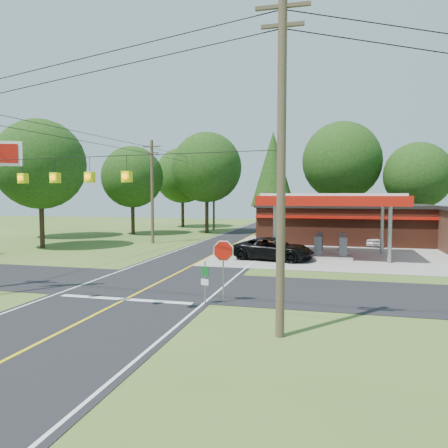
% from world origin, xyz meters
% --- Properties ---
extents(ground, '(120.00, 120.00, 0.00)m').
position_xyz_m(ground, '(0.00, 0.00, 0.00)').
color(ground, '#3A5E21').
rests_on(ground, ground).
extents(main_highway, '(8.00, 120.00, 0.02)m').
position_xyz_m(main_highway, '(0.00, 0.00, 0.01)').
color(main_highway, black).
rests_on(main_highway, ground).
extents(cross_road, '(70.00, 7.00, 0.02)m').
position_xyz_m(cross_road, '(0.00, 0.00, 0.01)').
color(cross_road, black).
rests_on(cross_road, ground).
extents(lane_center_yellow, '(0.15, 110.00, 0.00)m').
position_xyz_m(lane_center_yellow, '(0.00, 0.00, 0.03)').
color(lane_center_yellow, yellow).
rests_on(lane_center_yellow, main_highway).
extents(gas_canopy, '(10.60, 7.40, 4.88)m').
position_xyz_m(gas_canopy, '(9.00, 13.00, 4.27)').
color(gas_canopy, gray).
rests_on(gas_canopy, ground).
extents(convenience_store, '(16.40, 7.55, 3.80)m').
position_xyz_m(convenience_store, '(10.00, 22.98, 1.92)').
color(convenience_store, '#572719').
rests_on(convenience_store, ground).
extents(utility_pole_near_right, '(1.80, 0.30, 11.50)m').
position_xyz_m(utility_pole_near_right, '(7.50, -7.00, 5.96)').
color(utility_pole_near_right, '#473828').
rests_on(utility_pole_near_right, ground).
extents(utility_pole_far_left, '(1.80, 0.30, 10.00)m').
position_xyz_m(utility_pole_far_left, '(-8.00, 18.00, 5.20)').
color(utility_pole_far_left, '#473828').
rests_on(utility_pole_far_left, ground).
extents(utility_pole_north, '(0.30, 0.30, 9.50)m').
position_xyz_m(utility_pole_north, '(-6.50, 35.00, 4.75)').
color(utility_pole_north, '#473828').
rests_on(utility_pole_north, ground).
extents(overhead_beacons, '(17.04, 2.04, 1.03)m').
position_xyz_m(overhead_beacons, '(-1.00, -6.00, 6.21)').
color(overhead_beacons, black).
rests_on(overhead_beacons, ground).
extents(treeline_backdrop, '(70.27, 51.59, 13.30)m').
position_xyz_m(treeline_backdrop, '(0.82, 24.01, 7.49)').
color(treeline_backdrop, '#332316').
rests_on(treeline_backdrop, ground).
extents(suv_car, '(6.81, 6.81, 1.62)m').
position_xyz_m(suv_car, '(4.97, 10.00, 0.81)').
color(suv_car, black).
rests_on(suv_car, ground).
extents(sedan_car, '(4.43, 4.43, 1.34)m').
position_xyz_m(sedan_car, '(13.03, 21.00, 0.67)').
color(sedan_car, white).
rests_on(sedan_car, ground).
extents(octagonal_stop_sign, '(0.97, 0.10, 2.82)m').
position_xyz_m(octagonal_stop_sign, '(4.50, -3.01, 2.13)').
color(octagonal_stop_sign, gray).
rests_on(octagonal_stop_sign, ground).
extents(route_sign_post, '(0.38, 0.17, 1.93)m').
position_xyz_m(route_sign_post, '(3.80, -3.52, 1.14)').
color(route_sign_post, gray).
rests_on(route_sign_post, ground).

